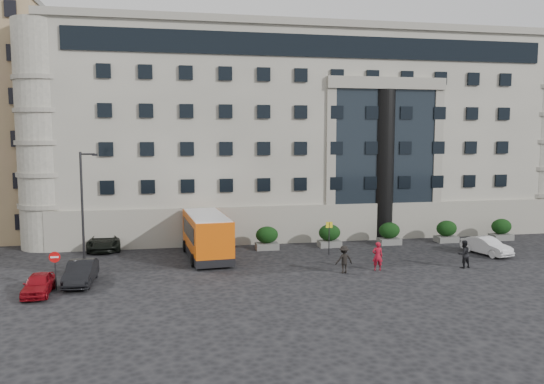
% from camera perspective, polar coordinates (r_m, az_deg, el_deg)
% --- Properties ---
extents(ground, '(120.00, 120.00, 0.00)m').
position_cam_1_polar(ground, '(34.94, -0.18, -8.91)').
color(ground, black).
rests_on(ground, ground).
extents(civic_building, '(44.00, 24.00, 18.00)m').
position_cam_1_polar(civic_building, '(56.52, 1.65, 6.02)').
color(civic_building, gray).
rests_on(civic_building, ground).
extents(entrance_column, '(1.80, 1.80, 13.00)m').
position_cam_1_polar(entrance_column, '(47.22, 11.90, 2.86)').
color(entrance_column, black).
rests_on(entrance_column, ground).
extents(hedge_a, '(1.80, 1.26, 1.84)m').
position_cam_1_polar(hedge_a, '(41.82, -7.60, -5.16)').
color(hedge_a, '#61615E').
rests_on(hedge_a, ground).
extents(hedge_b, '(1.80, 1.26, 1.84)m').
position_cam_1_polar(hedge_b, '(42.42, -0.55, -4.95)').
color(hedge_b, '#61615E').
rests_on(hedge_b, ground).
extents(hedge_c, '(1.80, 1.26, 1.84)m').
position_cam_1_polar(hedge_c, '(43.64, 6.21, -4.67)').
color(hedge_c, '#61615E').
rests_on(hedge_c, ground).
extents(hedge_d, '(1.80, 1.26, 1.84)m').
position_cam_1_polar(hedge_d, '(45.43, 12.51, -4.36)').
color(hedge_d, '#61615E').
rests_on(hedge_d, ground).
extents(hedge_e, '(1.80, 1.26, 1.84)m').
position_cam_1_polar(hedge_e, '(47.71, 18.26, -4.02)').
color(hedge_e, '#61615E').
rests_on(hedge_e, ground).
extents(hedge_f, '(1.80, 1.26, 1.84)m').
position_cam_1_polar(hedge_f, '(50.44, 23.44, -3.69)').
color(hedge_f, '#61615E').
rests_on(hedge_f, ground).
extents(street_lamp, '(1.16, 0.18, 8.00)m').
position_cam_1_polar(street_lamp, '(36.90, -19.64, -1.55)').
color(street_lamp, '#262628').
rests_on(street_lamp, ground).
extents(bus_stop_sign, '(0.50, 0.08, 2.52)m').
position_cam_1_polar(bus_stop_sign, '(40.61, 6.16, -4.33)').
color(bus_stop_sign, '#262628').
rests_on(bus_stop_sign, ground).
extents(no_entry_sign, '(0.64, 0.16, 2.32)m').
position_cam_1_polar(no_entry_sign, '(33.64, -22.31, -7.06)').
color(no_entry_sign, '#262628').
rests_on(no_entry_sign, ground).
extents(minibus, '(3.43, 7.99, 3.25)m').
position_cam_1_polar(minibus, '(39.62, -7.04, -4.51)').
color(minibus, '#DE560A').
rests_on(minibus, ground).
extents(red_truck, '(2.67, 5.55, 2.97)m').
position_cam_1_polar(red_truck, '(49.65, -22.98, -3.13)').
color(red_truck, '#99250B').
rests_on(red_truck, ground).
extents(parked_car_a, '(1.50, 3.62, 1.22)m').
position_cam_1_polar(parked_car_a, '(33.42, -23.83, -9.05)').
color(parked_car_a, maroon).
rests_on(parked_car_a, ground).
extents(parked_car_b, '(1.62, 4.38, 1.43)m').
position_cam_1_polar(parked_car_b, '(34.75, -19.87, -8.15)').
color(parked_car_b, black).
rests_on(parked_car_b, ground).
extents(parked_car_c, '(2.16, 4.36, 1.22)m').
position_cam_1_polar(parked_car_c, '(46.80, -21.79, -4.74)').
color(parked_car_c, black).
rests_on(parked_car_c, ground).
extents(parked_car_d, '(2.61, 5.46, 1.50)m').
position_cam_1_polar(parked_car_d, '(44.59, -17.49, -4.92)').
color(parked_car_d, black).
rests_on(parked_car_d, ground).
extents(white_taxi, '(2.40, 4.27, 1.33)m').
position_cam_1_polar(white_taxi, '(43.83, 22.08, -5.39)').
color(white_taxi, silver).
rests_on(white_taxi, ground).
extents(pedestrian_a, '(0.78, 0.57, 1.94)m').
position_cam_1_polar(pedestrian_a, '(36.60, 11.28, -6.78)').
color(pedestrian_a, maroon).
rests_on(pedestrian_a, ground).
extents(pedestrian_b, '(1.03, 0.86, 1.92)m').
position_cam_1_polar(pedestrian_b, '(38.85, 19.92, -6.30)').
color(pedestrian_b, black).
rests_on(pedestrian_b, ground).
extents(pedestrian_c, '(1.27, 0.84, 1.83)m').
position_cam_1_polar(pedestrian_c, '(35.51, 7.75, -7.20)').
color(pedestrian_c, black).
rests_on(pedestrian_c, ground).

